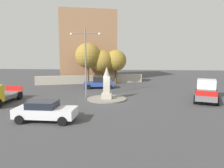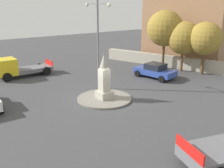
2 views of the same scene
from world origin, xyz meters
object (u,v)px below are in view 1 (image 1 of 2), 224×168
Objects in this scene: car_white_approaching at (45,111)px; corner_building at (86,46)px; truck_white_parked_right at (206,91)px; tree_mid_cluster at (116,61)px; monument at (107,84)px; streetlamp at (86,56)px; tree_far_corner at (102,61)px; car_blue_parked_left at (99,83)px; tree_near_wall at (88,56)px.

car_white_approaching is 0.37× the size of corner_building.
truck_white_parked_right is 1.18× the size of tree_mid_cluster.
monument is 10.56m from truck_white_parked_right.
streetlamp reaches higher than tree_far_corner.
truck_white_parked_right is (-14.10, -8.97, 0.15)m from car_white_approaching.
tree_mid_cluster is (-0.04, -12.26, 2.01)m from monument.
tree_mid_cluster is 2.20m from tree_far_corner.
car_blue_parked_left is 0.81× the size of tree_far_corner.
monument is at bearing 100.04° from tree_far_corner.
tree_far_corner is (-0.38, -10.47, -0.99)m from streetlamp.
monument is 0.28× the size of corner_building.
streetlamp is 1.70× the size of car_white_approaching.
tree_far_corner reaches higher than truck_white_parked_right.
car_blue_parked_left is (-0.50, -6.27, -3.80)m from streetlamp.
monument is at bearing 104.60° from car_blue_parked_left.
truck_white_parked_right is 0.53× the size of corner_building.
tree_near_wall reaches higher than truck_white_parked_right.
corner_building is at bearing -76.23° from tree_near_wall.
corner_building is at bearing -42.53° from tree_mid_cluster.
corner_building reaches higher than car_white_approaching.
streetlamp is 1.41× the size of tree_mid_cluster.
corner_building reaches higher than streetlamp.
tree_near_wall reaches higher than car_blue_parked_left.
monument reaches higher than car_white_approaching.
truck_white_parked_right is at bearing 140.18° from tree_far_corner.
car_white_approaching is (3.62, 7.83, -0.84)m from monument.
corner_building is 8.19m from tree_mid_cluster.
corner_building reaches higher than truck_white_parked_right.
tree_mid_cluster is at bearing -161.90° from tree_near_wall.
truck_white_parked_right is at bearing -173.83° from monument.
tree_mid_cluster reaches higher than truck_white_parked_right.
tree_far_corner reaches higher than car_blue_parked_left.
corner_building is 2.26× the size of tree_far_corner.
tree_mid_cluster is (-5.79, 5.31, -2.31)m from corner_building.
tree_far_corner is at bearing 121.65° from corner_building.
car_white_approaching is 0.83× the size of tree_mid_cluster.
car_white_approaching is (1.70, 15.22, 0.04)m from car_blue_parked_left.
car_blue_parked_left is 15.31m from car_white_approaching.
corner_building reaches higher than tree_far_corner.
tree_near_wall is at bearing 18.10° from tree_far_corner.
car_white_approaching is at bearing 32.46° from truck_white_parked_right.
streetlamp is at bearing 0.09° from truck_white_parked_right.
car_blue_parked_left is 0.97× the size of car_white_approaching.
streetlamp is 9.78m from car_white_approaching.
streetlamp is at bearing 101.40° from corner_building.
car_blue_parked_left is 12.07m from corner_building.
truck_white_parked_right is 15.49m from tree_mid_cluster.
streetlamp is 9.94m from tree_near_wall.
monument is 8.67m from car_white_approaching.
car_blue_parked_left is 0.68× the size of truck_white_parked_right.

